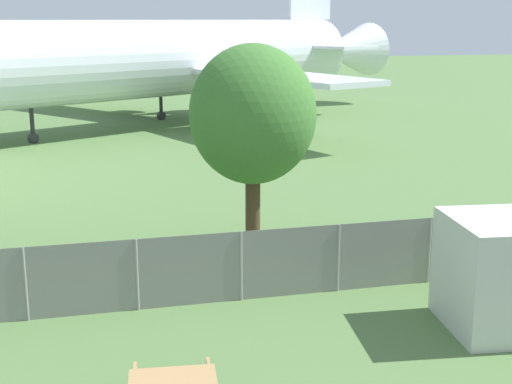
{
  "coord_description": "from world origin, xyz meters",
  "views": [
    {
      "loc": [
        -3.67,
        -6.14,
        6.83
      ],
      "look_at": [
        1.13,
        13.1,
        2.0
      ],
      "focal_mm": 50.0,
      "sensor_mm": 36.0,
      "label": 1
    }
  ],
  "objects": [
    {
      "name": "tree_left_of_cabin",
      "position": [
        1.11,
        13.4,
        4.17
      ],
      "size": [
        3.62,
        3.62,
        6.19
      ],
      "color": "#4C3823",
      "rests_on": "ground"
    },
    {
      "name": "perimeter_fence",
      "position": [
        -0.0,
        10.1,
        0.89
      ],
      "size": [
        56.07,
        0.07,
        1.79
      ],
      "color": "gray",
      "rests_on": "ground"
    },
    {
      "name": "airplane",
      "position": [
        2.38,
        40.25,
        4.31
      ],
      "size": [
        37.03,
        28.88,
        13.95
      ],
      "rotation": [
        0.0,
        0.0,
        -2.64
      ],
      "color": "white",
      "rests_on": "ground"
    }
  ]
}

